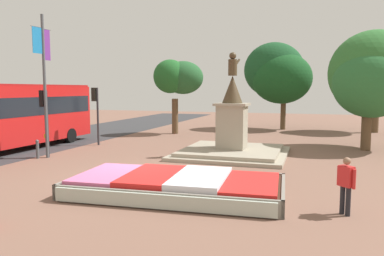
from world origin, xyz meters
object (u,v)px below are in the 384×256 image
Objects in this scene: traffic_light_mid_block at (45,111)px; kerb_bollard_mid_b at (37,148)px; banner_pole at (44,80)px; pedestrian_near_planter at (346,182)px; flower_planter at (175,185)px; statue_monument at (232,137)px; city_bus at (8,113)px; traffic_light_far_corner at (96,105)px.

kerb_bollard_mid_b is (-0.20, -0.39, -1.79)m from traffic_light_mid_block.
banner_pole reaches higher than pedestrian_near_planter.
statue_monument is at bearing 88.31° from flower_planter.
traffic_light_far_corner is at bearing 46.30° from city_bus.
traffic_light_far_corner is at bearing 88.66° from traffic_light_mid_block.
pedestrian_near_planter is (13.15, -4.49, -2.86)m from banner_pole.
statue_monument is 8.60m from traffic_light_far_corner.
kerb_bollard_mid_b is (-0.30, -4.71, -1.92)m from traffic_light_far_corner.
traffic_light_mid_block is 3.29m from city_bus.
flower_planter is 1.28× the size of statue_monument.
flower_planter is 7.59m from statue_monument.
banner_pole is 3.83m from city_bus.
kerb_bollard_mid_b is (-13.48, 4.20, -0.41)m from pedestrian_near_planter.
traffic_light_far_corner is 4.73m from city_bus.
pedestrian_near_planter is at bearing -34.07° from traffic_light_far_corner.
banner_pole is at bearing 153.64° from flower_planter.
city_bus is at bearing 162.86° from banner_pole.
traffic_light_mid_block is (-8.52, -3.40, 1.34)m from statue_monument.
traffic_light_far_corner reaches higher than flower_planter.
flower_planter is at bearing -23.91° from kerb_bollard_mid_b.
banner_pole reaches higher than statue_monument.
flower_planter is 9.49m from traffic_light_mid_block.
banner_pole is at bearing 161.16° from pedestrian_near_planter.
flower_planter is at bearing -91.69° from statue_monument.
statue_monument is at bearing 22.66° from banner_pole.
pedestrian_near_planter is at bearing -5.00° from flower_planter.
kerb_bollard_mid_b is at bearing -93.70° from traffic_light_far_corner.
traffic_light_far_corner is (-8.42, 0.92, 1.48)m from statue_monument.
traffic_light_far_corner is at bearing 134.05° from flower_planter.
banner_pole is (-8.40, -3.51, 2.82)m from statue_monument.
banner_pole is (0.12, -0.11, 1.48)m from traffic_light_mid_block.
traffic_light_far_corner is at bearing 86.30° from kerb_bollard_mid_b.
flower_planter is 4.48× the size of pedestrian_near_planter.
banner_pole reaches higher than flower_planter.
traffic_light_mid_block is 4.32m from traffic_light_far_corner.
traffic_light_mid_block is 0.48× the size of banner_pole.
banner_pole is (0.02, -4.42, 1.34)m from traffic_light_far_corner.
city_bus is (-3.28, 1.01, -1.69)m from banner_pole.
pedestrian_near_planter is at bearing -18.50° from city_bus.
flower_planter is 7.63× the size of kerb_bollard_mid_b.
statue_monument is 9.53m from banner_pole.
banner_pole reaches higher than traffic_light_mid_block.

